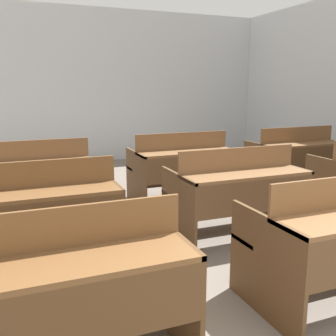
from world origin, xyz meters
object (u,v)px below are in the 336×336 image
object	(u,v)px
bench_third_left	(33,178)
bench_third_right	(296,156)
bench_second_center	(237,191)
bench_second_left	(40,212)
bench_front_left	(65,288)
bench_third_center	(182,165)

from	to	relation	value
bench_third_left	bench_third_right	world-z (taller)	same
bench_second_center	bench_third_left	world-z (taller)	same
bench_third_right	bench_second_left	bearing A→B (deg)	-160.34
bench_second_center	bench_third_right	size ratio (longest dim) A/B	1.00
bench_front_left	bench_third_right	size ratio (longest dim) A/B	1.00
bench_front_left	bench_third_right	distance (m)	4.51
bench_third_left	bench_front_left	bearing A→B (deg)	-90.10
bench_second_left	bench_third_right	xyz separation A→B (m)	(3.68, 1.32, 0.00)
bench_front_left	bench_second_left	world-z (taller)	same
bench_second_center	bench_third_right	distance (m)	2.28
bench_front_left	bench_third_center	size ratio (longest dim) A/B	1.00
bench_front_left	bench_second_center	size ratio (longest dim) A/B	1.00
bench_front_left	bench_second_left	xyz separation A→B (m)	(-0.02, 1.32, 0.00)
bench_third_center	bench_second_center	bearing A→B (deg)	-90.62
bench_front_left	bench_second_center	bearing A→B (deg)	35.36
bench_second_center	bench_third_center	world-z (taller)	same
bench_second_left	bench_third_left	world-z (taller)	same
bench_third_left	bench_third_center	bearing A→B (deg)	1.05
bench_front_left	bench_second_center	distance (m)	2.24
bench_third_left	bench_third_center	distance (m)	1.83
bench_second_left	bench_second_center	size ratio (longest dim) A/B	1.00
bench_front_left	bench_third_left	xyz separation A→B (m)	(0.00, 2.60, 0.00)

